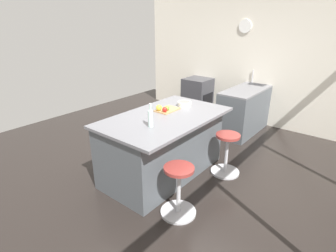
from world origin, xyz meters
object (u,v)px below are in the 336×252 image
object	(u,v)px
kitchen_island	(163,145)
water_bottle	(150,118)
apple_red	(165,110)
apple_yellow	(159,108)
stool_middle	(179,192)
stool_by_window	(226,155)
oven_range	(197,96)
apple_green	(167,108)
fruit_bowl	(184,104)
cutting_board	(167,110)

from	to	relation	value
kitchen_island	water_bottle	size ratio (longest dim) A/B	6.15
apple_red	apple_yellow	bearing A→B (deg)	-88.96
stool_middle	stool_by_window	bearing A→B (deg)	180.00
oven_range	apple_green	world-z (taller)	apple_green
stool_by_window	apple_yellow	size ratio (longest dim) A/B	7.39
fruit_bowl	cutting_board	bearing A→B (deg)	-12.66
stool_by_window	cutting_board	distance (m)	1.13
cutting_board	water_bottle	size ratio (longest dim) A/B	1.15
stool_by_window	water_bottle	xyz separation A→B (m)	(1.04, -0.58, 0.77)
kitchen_island	stool_middle	size ratio (longest dim) A/B	2.96
apple_red	water_bottle	bearing A→B (deg)	20.68
fruit_bowl	apple_red	bearing A→B (deg)	-2.08
oven_range	apple_yellow	xyz separation A→B (m)	(2.63, 1.02, 0.57)
oven_range	water_bottle	size ratio (longest dim) A/B	2.83
apple_yellow	fruit_bowl	bearing A→B (deg)	164.70
stool_by_window	fruit_bowl	size ratio (longest dim) A/B	3.02
kitchen_island	cutting_board	bearing A→B (deg)	-157.40
oven_range	water_bottle	xyz separation A→B (m)	(3.15, 1.32, 0.63)
apple_yellow	apple_red	xyz separation A→B (m)	(-0.00, 0.11, -0.01)
cutting_board	apple_green	world-z (taller)	apple_green
apple_green	fruit_bowl	bearing A→B (deg)	174.71
cutting_board	apple_yellow	size ratio (longest dim) A/B	4.10
stool_middle	apple_green	world-z (taller)	apple_green
stool_middle	apple_yellow	bearing A→B (deg)	-127.53
fruit_bowl	apple_green	bearing A→B (deg)	-5.29
kitchen_island	apple_yellow	size ratio (longest dim) A/B	21.89
stool_middle	fruit_bowl	xyz separation A→B (m)	(-1.15, -0.76, 0.68)
water_bottle	cutting_board	bearing A→B (deg)	-158.59
apple_yellow	stool_by_window	bearing A→B (deg)	120.49
apple_yellow	apple_red	world-z (taller)	apple_yellow
stool_middle	kitchen_island	bearing A→B (deg)	-128.85
oven_range	cutting_board	bearing A→B (deg)	23.19
kitchen_island	water_bottle	xyz separation A→B (m)	(0.44, 0.17, 0.59)
apple_red	water_bottle	distance (m)	0.56
water_bottle	stool_by_window	bearing A→B (deg)	150.68
apple_yellow	fruit_bowl	size ratio (longest dim) A/B	0.41
kitchen_island	apple_yellow	xyz separation A→B (m)	(-0.08, -0.14, 0.53)
oven_range	cutting_board	distance (m)	2.77
apple_green	apple_yellow	bearing A→B (deg)	-49.42
water_bottle	apple_green	bearing A→B (deg)	-160.15
stool_middle	fruit_bowl	world-z (taller)	fruit_bowl
apple_yellow	apple_green	world-z (taller)	apple_yellow
oven_range	apple_green	size ratio (longest dim) A/B	12.36
apple_yellow	water_bottle	bearing A→B (deg)	30.70
kitchen_island	apple_red	bearing A→B (deg)	-160.07
stool_by_window	stool_middle	xyz separation A→B (m)	(1.21, 0.00, 0.00)
cutting_board	apple_yellow	bearing A→B (deg)	-21.68
stool_middle	water_bottle	size ratio (longest dim) A/B	2.07
water_bottle	fruit_bowl	bearing A→B (deg)	-169.69
apple_yellow	apple_red	distance (m)	0.11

